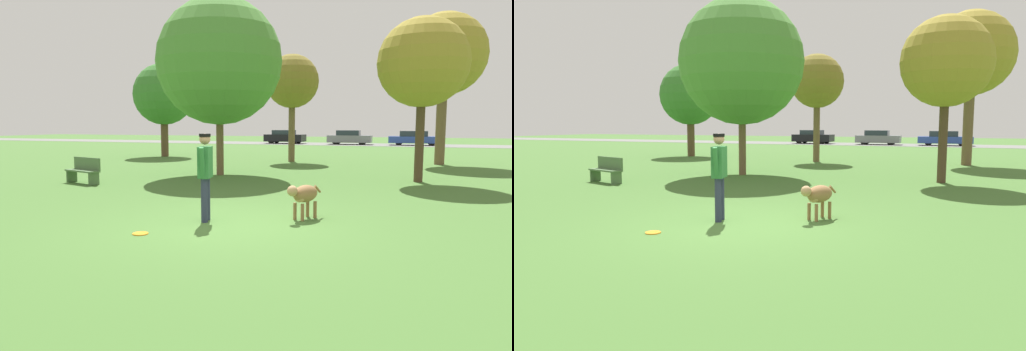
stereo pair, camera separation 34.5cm
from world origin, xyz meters
TOP-DOWN VIEW (x-y plane):
  - ground_plane at (0.00, 0.00)m, footprint 120.00×120.00m
  - far_road_strip at (0.00, 35.38)m, footprint 120.00×6.00m
  - person at (-0.55, 0.13)m, footprint 0.31×0.70m
  - dog at (1.24, 0.97)m, footprint 0.61×0.99m
  - frisbee at (-1.15, -1.23)m, footprint 0.28×0.28m
  - tree_far_left at (-10.84, 15.76)m, footprint 3.57×3.57m
  - tree_near_left at (-3.68, 7.80)m, footprint 4.66×4.66m
  - tree_mid_center at (-2.75, 14.64)m, footprint 2.69×2.69m
  - tree_near_right at (3.40, 8.09)m, footprint 2.90×2.90m
  - tree_far_right at (4.32, 15.36)m, footprint 3.82×3.82m
  - parked_car_black at (-9.05, 35.19)m, footprint 3.89×1.97m
  - parked_car_grey at (-2.79, 35.23)m, footprint 4.01×1.71m
  - parked_car_blue at (2.99, 35.46)m, footprint 4.59×1.78m
  - park_bench at (-6.80, 4.02)m, footprint 1.46×0.80m

SIDE VIEW (x-z plane):
  - ground_plane at x=0.00m, z-range 0.00..0.00m
  - far_road_strip at x=0.00m, z-range 0.00..0.01m
  - frisbee at x=-1.15m, z-range 0.00..0.02m
  - park_bench at x=-6.80m, z-range 0.03..0.87m
  - dog at x=1.24m, z-range 0.14..0.86m
  - parked_car_blue at x=2.99m, z-range -0.01..1.28m
  - parked_car_grey at x=-2.79m, z-range -0.01..1.31m
  - parked_car_black at x=-9.05m, z-range 0.00..1.31m
  - person at x=-0.55m, z-range 0.17..1.90m
  - tree_far_left at x=-10.84m, z-range 0.91..6.34m
  - tree_near_right at x=3.40m, z-range 1.20..6.56m
  - tree_mid_center at x=-2.75m, z-range 1.31..6.72m
  - tree_near_left at x=-3.68m, z-range 0.94..7.47m
  - tree_far_right at x=4.32m, z-range 1.57..8.61m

